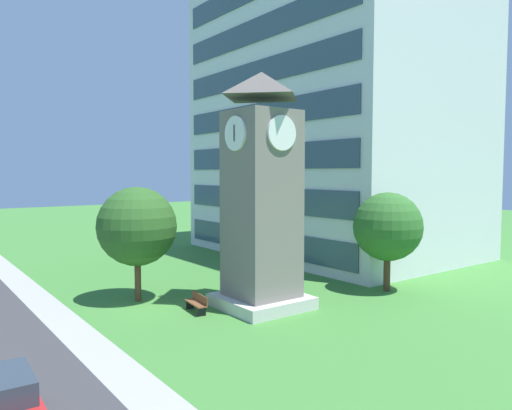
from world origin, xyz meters
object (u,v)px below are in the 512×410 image
at_px(park_bench, 197,303).
at_px(tree_near_tower, 137,226).
at_px(clock_tower, 261,203).
at_px(tree_by_building, 388,227).

distance_m(park_bench, tree_near_tower, 5.32).
xyz_separation_m(clock_tower, tree_by_building, (1.62, 7.87, -1.59)).
relative_size(park_bench, tree_near_tower, 0.30).
distance_m(park_bench, tree_by_building, 11.76).
bearing_deg(tree_near_tower, tree_by_building, 62.43).
bearing_deg(tree_by_building, clock_tower, -101.66).
relative_size(clock_tower, tree_by_building, 2.06).
bearing_deg(park_bench, tree_by_building, 75.73).
height_order(park_bench, tree_near_tower, tree_near_tower).
relative_size(park_bench, tree_by_building, 0.32).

